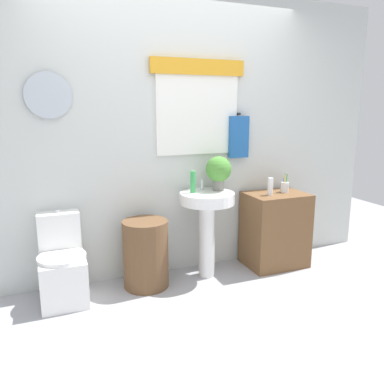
{
  "coord_description": "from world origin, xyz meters",
  "views": [
    {
      "loc": [
        -1.13,
        -2.27,
        1.56
      ],
      "look_at": [
        0.08,
        0.8,
        0.84
      ],
      "focal_mm": 35.86,
      "sensor_mm": 36.0,
      "label": 1
    }
  ],
  "objects_px": {
    "toilet": "(62,267)",
    "wooden_cabinet": "(275,229)",
    "laundry_hamper": "(146,254)",
    "pedestal_sink": "(207,215)",
    "potted_plant": "(219,170)",
    "toothbrush_cup": "(285,187)",
    "lotion_bottle": "(270,186)",
    "soap_bottle": "(193,182)"
  },
  "relations": [
    {
      "from": "laundry_hamper",
      "to": "pedestal_sink",
      "type": "xyz_separation_m",
      "value": [
        0.59,
        0.0,
        0.3
      ]
    },
    {
      "from": "toothbrush_cup",
      "to": "toilet",
      "type": "bearing_deg",
      "value": 179.63
    },
    {
      "from": "lotion_bottle",
      "to": "wooden_cabinet",
      "type": "bearing_deg",
      "value": 21.2
    },
    {
      "from": "toilet",
      "to": "potted_plant",
      "type": "distance_m",
      "value": 1.6
    },
    {
      "from": "soap_bottle",
      "to": "lotion_bottle",
      "type": "distance_m",
      "value": 0.77
    },
    {
      "from": "pedestal_sink",
      "to": "wooden_cabinet",
      "type": "relative_size",
      "value": 1.09
    },
    {
      "from": "potted_plant",
      "to": "lotion_bottle",
      "type": "distance_m",
      "value": 0.54
    },
    {
      "from": "wooden_cabinet",
      "to": "toothbrush_cup",
      "type": "distance_m",
      "value": 0.44
    },
    {
      "from": "potted_plant",
      "to": "soap_bottle",
      "type": "bearing_deg",
      "value": -177.8
    },
    {
      "from": "toilet",
      "to": "lotion_bottle",
      "type": "height_order",
      "value": "lotion_bottle"
    },
    {
      "from": "toilet",
      "to": "toothbrush_cup",
      "type": "bearing_deg",
      "value": -0.37
    },
    {
      "from": "soap_bottle",
      "to": "toothbrush_cup",
      "type": "bearing_deg",
      "value": -1.76
    },
    {
      "from": "toilet",
      "to": "soap_bottle",
      "type": "bearing_deg",
      "value": 0.78
    },
    {
      "from": "lotion_bottle",
      "to": "toothbrush_cup",
      "type": "distance_m",
      "value": 0.22
    },
    {
      "from": "wooden_cabinet",
      "to": "soap_bottle",
      "type": "relative_size",
      "value": 3.73
    },
    {
      "from": "soap_bottle",
      "to": "laundry_hamper",
      "type": "bearing_deg",
      "value": -173.9
    },
    {
      "from": "soap_bottle",
      "to": "lotion_bottle",
      "type": "relative_size",
      "value": 1.18
    },
    {
      "from": "wooden_cabinet",
      "to": "lotion_bottle",
      "type": "relative_size",
      "value": 4.39
    },
    {
      "from": "wooden_cabinet",
      "to": "potted_plant",
      "type": "relative_size",
      "value": 2.32
    },
    {
      "from": "potted_plant",
      "to": "laundry_hamper",
      "type": "bearing_deg",
      "value": -175.29
    },
    {
      "from": "soap_bottle",
      "to": "toothbrush_cup",
      "type": "xyz_separation_m",
      "value": [
        0.97,
        -0.03,
        -0.11
      ]
    },
    {
      "from": "toilet",
      "to": "wooden_cabinet",
      "type": "height_order",
      "value": "wooden_cabinet"
    },
    {
      "from": "laundry_hamper",
      "to": "soap_bottle",
      "type": "height_order",
      "value": "soap_bottle"
    },
    {
      "from": "pedestal_sink",
      "to": "toothbrush_cup",
      "type": "relative_size",
      "value": 4.36
    },
    {
      "from": "lotion_bottle",
      "to": "toothbrush_cup",
      "type": "height_order",
      "value": "toothbrush_cup"
    },
    {
      "from": "laundry_hamper",
      "to": "pedestal_sink",
      "type": "distance_m",
      "value": 0.66
    },
    {
      "from": "laundry_hamper",
      "to": "pedestal_sink",
      "type": "bearing_deg",
      "value": 0.0
    },
    {
      "from": "toilet",
      "to": "potted_plant",
      "type": "bearing_deg",
      "value": 1.04
    },
    {
      "from": "wooden_cabinet",
      "to": "toothbrush_cup",
      "type": "bearing_deg",
      "value": 11.03
    },
    {
      "from": "soap_bottle",
      "to": "potted_plant",
      "type": "distance_m",
      "value": 0.27
    },
    {
      "from": "wooden_cabinet",
      "to": "lotion_bottle",
      "type": "xyz_separation_m",
      "value": [
        -0.1,
        -0.04,
        0.46
      ]
    },
    {
      "from": "pedestal_sink",
      "to": "potted_plant",
      "type": "xyz_separation_m",
      "value": [
        0.14,
        0.06,
        0.39
      ]
    },
    {
      "from": "laundry_hamper",
      "to": "lotion_bottle",
      "type": "bearing_deg",
      "value": -1.86
    },
    {
      "from": "soap_bottle",
      "to": "lotion_bottle",
      "type": "xyz_separation_m",
      "value": [
        0.76,
        -0.09,
        -0.08
      ]
    },
    {
      "from": "wooden_cabinet",
      "to": "toothbrush_cup",
      "type": "relative_size",
      "value": 4.0
    },
    {
      "from": "laundry_hamper",
      "to": "potted_plant",
      "type": "relative_size",
      "value": 1.89
    },
    {
      "from": "laundry_hamper",
      "to": "lotion_bottle",
      "type": "distance_m",
      "value": 1.34
    },
    {
      "from": "pedestal_sink",
      "to": "lotion_bottle",
      "type": "distance_m",
      "value": 0.68
    },
    {
      "from": "pedestal_sink",
      "to": "soap_bottle",
      "type": "relative_size",
      "value": 4.07
    },
    {
      "from": "toilet",
      "to": "soap_bottle",
      "type": "height_order",
      "value": "soap_bottle"
    },
    {
      "from": "soap_bottle",
      "to": "potted_plant",
      "type": "bearing_deg",
      "value": 2.2
    },
    {
      "from": "potted_plant",
      "to": "toothbrush_cup",
      "type": "xyz_separation_m",
      "value": [
        0.71,
        -0.04,
        -0.2
      ]
    }
  ]
}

